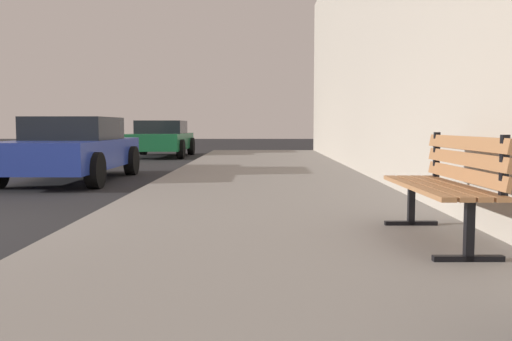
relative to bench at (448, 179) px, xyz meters
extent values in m
cube|color=gray|center=(-1.39, 0.86, -0.59)|extent=(4.00, 32.00, 0.15)
cube|color=#9E6B42|center=(-0.28, 0.00, -0.06)|extent=(0.13, 1.66, 0.04)
cube|color=#9E6B42|center=(-0.15, 0.00, -0.06)|extent=(0.13, 1.66, 0.04)
cube|color=#9E6B42|center=(-0.03, 0.00, -0.06)|extent=(0.13, 1.66, 0.04)
cube|color=#9E6B42|center=(0.10, 0.00, -0.06)|extent=(0.13, 1.66, 0.04)
cube|color=#9E6B42|center=(0.13, 0.00, 0.04)|extent=(0.08, 1.66, 0.11)
cube|color=#9E6B42|center=(0.13, 0.00, 0.17)|extent=(0.08, 1.66, 0.11)
cube|color=#9E6B42|center=(0.13, 0.00, 0.30)|extent=(0.08, 1.66, 0.11)
cube|color=black|center=(-0.08, -0.71, -0.29)|extent=(0.06, 0.06, 0.45)
cube|color=black|center=(-0.08, -0.71, -0.49)|extent=(0.50, 0.07, 0.04)
cube|color=black|center=(0.15, -0.71, 0.16)|extent=(0.05, 0.05, 0.44)
cube|color=black|center=(-0.10, 0.71, -0.29)|extent=(0.06, 0.06, 0.45)
cube|color=black|center=(-0.10, 0.71, -0.49)|extent=(0.50, 0.07, 0.04)
cube|color=black|center=(0.13, 0.71, 0.16)|extent=(0.05, 0.05, 0.44)
cube|color=#233899|center=(-5.31, 6.39, -0.12)|extent=(1.74, 4.22, 0.55)
cube|color=black|center=(-5.31, 6.60, 0.38)|extent=(1.53, 1.90, 0.45)
cylinder|color=black|center=(-4.44, 5.04, -0.34)|extent=(0.22, 0.64, 0.64)
cylinder|color=black|center=(-4.44, 7.74, -0.34)|extent=(0.22, 0.64, 0.64)
cylinder|color=black|center=(-6.19, 7.74, -0.34)|extent=(0.22, 0.64, 0.64)
cube|color=#196638|center=(-5.10, 14.96, -0.12)|extent=(1.80, 4.09, 0.55)
cube|color=black|center=(-5.10, 15.16, 0.38)|extent=(1.59, 1.84, 0.45)
cylinder|color=black|center=(-4.20, 13.65, -0.34)|extent=(0.22, 0.64, 0.64)
cylinder|color=black|center=(-6.00, 13.65, -0.34)|extent=(0.22, 0.64, 0.64)
cylinder|color=black|center=(-4.20, 16.27, -0.34)|extent=(0.22, 0.64, 0.64)
cylinder|color=black|center=(-6.00, 16.27, -0.34)|extent=(0.22, 0.64, 0.64)
camera|label=1|loc=(-1.54, -4.57, 0.44)|focal=38.95mm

